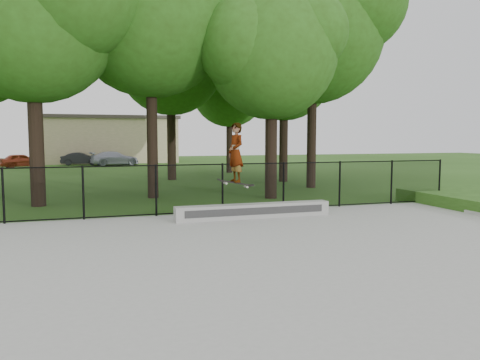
% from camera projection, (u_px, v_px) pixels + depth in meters
% --- Properties ---
extents(ground, '(100.00, 100.00, 0.00)m').
position_uv_depth(ground, '(309.00, 265.00, 8.61)').
color(ground, '#2A5217').
rests_on(ground, ground).
extents(concrete_slab, '(14.00, 12.00, 0.06)m').
position_uv_depth(concrete_slab, '(309.00, 263.00, 8.61)').
color(concrete_slab, '#9C9C97').
rests_on(concrete_slab, ground).
extents(grind_ledge, '(4.51, 0.40, 0.41)m').
position_uv_depth(grind_ledge, '(254.00, 211.00, 13.22)').
color(grind_ledge, '#989893').
rests_on(grind_ledge, concrete_slab).
extents(car_a, '(3.41, 2.39, 1.08)m').
position_uv_depth(car_a, '(21.00, 161.00, 36.02)').
color(car_a, maroon).
rests_on(car_a, ground).
extents(car_b, '(2.96, 1.28, 1.05)m').
position_uv_depth(car_b, '(81.00, 159.00, 39.22)').
color(car_b, black).
rests_on(car_b, ground).
extents(car_c, '(3.87, 2.25, 1.15)m').
position_uv_depth(car_c, '(115.00, 158.00, 39.26)').
color(car_c, '#A2A4B8').
rests_on(car_c, ground).
extents(skater_airborne, '(0.83, 0.67, 1.80)m').
position_uv_depth(skater_airborne, '(236.00, 154.00, 12.80)').
color(skater_airborne, black).
rests_on(skater_airborne, ground).
extents(chainlink_fence, '(16.06, 0.06, 1.50)m').
position_uv_depth(chainlink_fence, '(223.00, 188.00, 14.13)').
color(chainlink_fence, black).
rests_on(chainlink_fence, concrete_slab).
extents(tree_row, '(20.68, 17.93, 10.18)m').
position_uv_depth(tree_row, '(178.00, 46.00, 20.90)').
color(tree_row, black).
rests_on(tree_row, ground).
extents(distant_building, '(12.40, 6.40, 4.30)m').
position_uv_depth(distant_building, '(109.00, 139.00, 43.82)').
color(distant_building, '#CBB58F').
rests_on(distant_building, ground).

